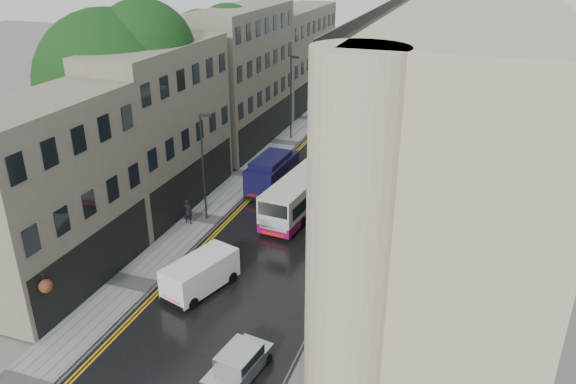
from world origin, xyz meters
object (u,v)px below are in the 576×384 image
Objects in this scene: pedestrian at (188,211)px; lamp_post_near at (203,169)px; white_lorry at (372,147)px; navy_van at (249,179)px; tree_far at (206,78)px; silver_hatchback at (208,376)px; tree_near at (113,107)px; white_van at (168,282)px; cream_bus at (273,204)px; lamp_post_far at (291,98)px.

pedestrian is 0.24× the size of lamp_post_near.
navy_van is (-7.43, -7.49, -0.88)m from white_lorry.
pedestrian is 3.03m from lamp_post_near.
tree_far is 1.43× the size of white_lorry.
silver_hatchback is 16.06m from lamp_post_near.
tree_near is 14.53m from white_van.
lamp_post_near is at bearing -132.28° from pedestrian.
tree_near reaches higher than tree_far.
white_lorry is at bearing 95.29° from silver_hatchback.
tree_far reaches higher than cream_bus.
cream_bus reaches higher than silver_hatchback.
white_lorry is 25.95m from silver_hatchback.
lamp_post_far is (-4.59, 16.88, 2.60)m from cream_bus.
lamp_post_near is (6.61, -13.78, -2.51)m from tree_far.
navy_van is 5.07m from lamp_post_near.
tree_near is 19.68m from white_lorry.
silver_hatchback is (13.80, -27.82, -5.56)m from tree_far.
lamp_post_near is 18.02m from lamp_post_far.
tree_near reaches higher than cream_bus.
white_lorry is 1.22× the size of lamp_post_near.
lamp_post_near is (-1.29, -4.33, 2.29)m from navy_van.
tree_far reaches higher than white_lorry.
white_lorry is 21.60m from white_van.
white_van is (-4.90, 5.27, 0.31)m from silver_hatchback.
navy_van is at bearing -114.61° from pedestrian.
tree_near is 8.72m from pedestrian.
navy_van is at bearing 23.40° from tree_near.
cream_bus is 11.57m from white_lorry.
lamp_post_far is (-0.21, 18.02, 0.24)m from lamp_post_near.
cream_bus is 1.36× the size of lamp_post_near.
lamp_post_far is at bearing 112.35° from white_van.
white_lorry is at bearing 89.68° from white_van.
navy_van is at bearing 140.06° from cream_bus.
silver_hatchback is 15.30m from pedestrian.
pedestrian is 0.22× the size of lamp_post_far.
cream_bus is 5.74× the size of pedestrian.
white_van reaches higher than silver_hatchback.
lamp_post_far reaches higher than silver_hatchback.
lamp_post_near is at bearing -76.30° from lamp_post_far.
tree_near is at bearing -98.23° from lamp_post_far.
silver_hatchback is 33.06m from lamp_post_far.
white_lorry is 2.05× the size of white_van.
silver_hatchback is at bearing 118.43° from pedestrian.
silver_hatchback is 0.45× the size of lamp_post_far.
white_van is 0.59× the size of lamp_post_near.
tree_near is 21.40m from silver_hatchback.
lamp_post_near is at bearing -159.48° from cream_bus.
white_lorry is (15.33, -1.96, -3.92)m from tree_far.
pedestrian is at bearing -151.67° from cream_bus.
pedestrian is at bearing -109.18° from navy_van.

